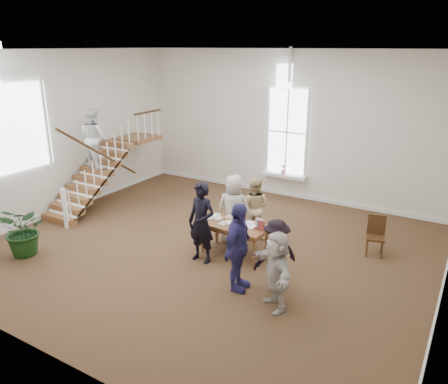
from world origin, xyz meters
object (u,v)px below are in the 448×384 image
Objects in this scene: woman_cluster_a at (238,248)px; library_table at (234,227)px; elderly_woman at (234,209)px; side_chair at (376,233)px; woman_cluster_c at (276,271)px; floor_plant at (24,230)px; person_yellow at (254,207)px; police_officer at (202,223)px; woman_cluster_b at (276,254)px.

library_table is at bearing 26.28° from woman_cluster_a.
elderly_woman is 3.32m from side_chair.
woman_cluster_c reaches higher than library_table.
side_chair is at bearing 31.32° from floor_plant.
woman_cluster_c is (2.07, -2.11, -0.10)m from elderly_woman.
woman_cluster_c reaches higher than side_chair.
woman_cluster_a is at bearing 99.46° from person_yellow.
police_officer is 1.89m from woman_cluster_b.
person_yellow is 1.28× the size of floor_plant.
woman_cluster_a is at bearing 107.48° from elderly_woman.
elderly_woman is 1.13× the size of woman_cluster_c.
police_officer is 1.26m from elderly_woman.
woman_cluster_b is 1.19× the size of floor_plant.
woman_cluster_a is (1.27, -0.66, -0.01)m from police_officer.
elderly_woman is 0.59m from person_yellow.
person_yellow reaches higher than woman_cluster_b.
police_officer is 1.43m from woman_cluster_a.
library_table is 4.75m from floor_plant.
woman_cluster_c is (0.90, -0.20, -0.15)m from woman_cluster_a.
police_officer is 1.17× the size of person_yellow.
police_officer is at bearing -157.30° from side_chair.
woman_cluster_a reaches higher than woman_cluster_b.
woman_cluster_c reaches higher than floor_plant.
elderly_woman is at bearing 122.36° from library_table.
floor_plant is at bearing -161.68° from side_chair.
woman_cluster_a is at bearing -136.34° from side_chair.
woman_cluster_c is 1.63× the size of side_chair.
woman_cluster_c is at bearing 9.65° from floor_plant.
person_yellow is 2.90m from side_chair.
elderly_woman is 1.18× the size of woman_cluster_b.
library_table is 1.04× the size of person_yellow.
person_yellow is at bearing -135.09° from elderly_woman.
person_yellow is at bearing 94.66° from library_table.
police_officer reaches higher than elderly_woman.
woman_cluster_a is (0.87, -2.41, 0.12)m from person_yellow.
library_table is at bearing -86.59° from woman_cluster_b.
library_table is 1.57m from woman_cluster_a.
elderly_woman is at bearing -94.96° from woman_cluster_b.
woman_cluster_b is 5.71m from floor_plant.
woman_cluster_b is (1.87, -0.21, -0.19)m from police_officer.
woman_cluster_a is 1.25× the size of woman_cluster_b.
library_table is 0.89× the size of police_officer.
woman_cluster_b is at bearing 126.49° from elderly_woman.
floor_plant is 8.00m from side_chair.
library_table is 3.25m from side_chair.
woman_cluster_a is at bearing -149.79° from woman_cluster_c.
person_yellow is at bearing 41.86° from floor_plant.
woman_cluster_a is 0.93m from woman_cluster_c.
woman_cluster_b is at bearing -131.26° from side_chair.
police_officer is 4.06m from floor_plant.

